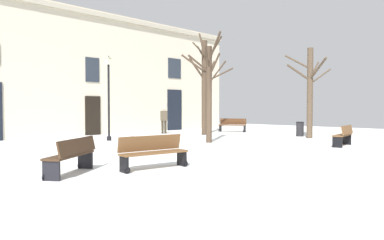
# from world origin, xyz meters

# --- Properties ---
(ground_plane) EXTENTS (35.24, 35.24, 0.00)m
(ground_plane) POSITION_xyz_m (0.00, 0.00, 0.00)
(ground_plane) COLOR white
(building_facade) EXTENTS (22.02, 0.60, 7.13)m
(building_facade) POSITION_xyz_m (0.00, 9.74, 3.62)
(building_facade) COLOR beige
(building_facade) RESTS_ON ground
(tree_foreground) EXTENTS (2.04, 2.22, 5.99)m
(tree_foreground) POSITION_xyz_m (4.45, 5.20, 2.95)
(tree_foreground) COLOR #423326
(tree_foreground) RESTS_ON ground
(tree_near_facade) EXTENTS (1.09, 2.25, 4.81)m
(tree_near_facade) POSITION_xyz_m (0.92, 1.75, 2.43)
(tree_near_facade) COLOR #423326
(tree_near_facade) RESTS_ON ground
(tree_left_of_center) EXTENTS (2.20, 2.75, 4.61)m
(tree_left_of_center) POSITION_xyz_m (6.29, -0.38, 2.49)
(tree_left_of_center) COLOR #4C3D2D
(tree_left_of_center) RESTS_ON ground
(streetlamp) EXTENTS (0.30, 0.30, 4.03)m
(streetlamp) POSITION_xyz_m (-1.58, 5.88, 2.46)
(streetlamp) COLOR black
(streetlamp) RESTS_ON ground
(litter_bin) EXTENTS (0.43, 0.43, 0.79)m
(litter_bin) POSITION_xyz_m (7.10, 0.57, 0.40)
(litter_bin) COLOR black
(litter_bin) RESTS_ON ground
(bench_near_center_tree) EXTENTS (1.92, 0.71, 0.86)m
(bench_near_center_tree) POSITION_xyz_m (-5.40, -1.90, 0.45)
(bench_near_center_tree) COLOR brown
(bench_near_center_tree) RESTS_ON ground
(bench_near_lamp) EXTENTS (1.10, 1.79, 0.87)m
(bench_near_lamp) POSITION_xyz_m (7.48, 5.48, 0.45)
(bench_near_lamp) COLOR #51331E
(bench_near_lamp) RESTS_ON ground
(bench_by_litter_bin) EXTENTS (1.72, 1.39, 0.87)m
(bench_by_litter_bin) POSITION_xyz_m (-7.23, -1.10, 0.46)
(bench_by_litter_bin) COLOR #3D2819
(bench_by_litter_bin) RESTS_ON ground
(bench_back_to_back_right) EXTENTS (1.65, 0.68, 0.86)m
(bench_back_to_back_right) POSITION_xyz_m (3.60, -3.20, 0.45)
(bench_back_to_back_right) COLOR brown
(bench_back_to_back_right) RESTS_ON ground
(person_strolling) EXTENTS (0.44, 0.37, 1.62)m
(person_strolling) POSITION_xyz_m (3.34, 7.48, 0.89)
(person_strolling) COLOR #2D271E
(person_strolling) RESTS_ON ground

